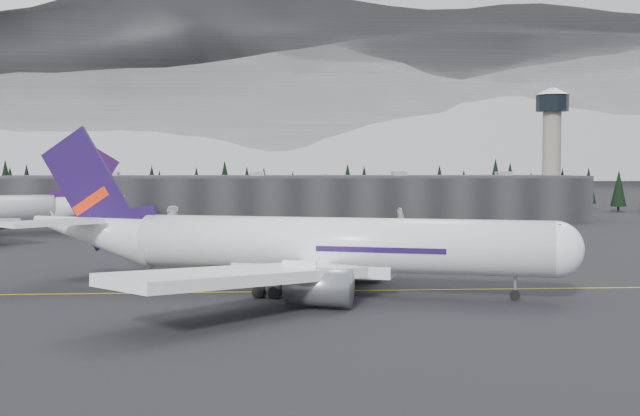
{
  "coord_description": "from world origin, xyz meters",
  "views": [
    {
      "loc": [
        -8.56,
        -98.64,
        15.23
      ],
      "look_at": [
        0.0,
        20.0,
        9.0
      ],
      "focal_mm": 45.0,
      "sensor_mm": 36.0,
      "label": 1
    }
  ],
  "objects": [
    {
      "name": "ground",
      "position": [
        0.0,
        0.0,
        0.0
      ],
      "size": [
        1400.0,
        1400.0,
        0.0
      ],
      "primitive_type": "plane",
      "color": "black",
      "rests_on": "ground"
    },
    {
      "name": "taxiline",
      "position": [
        0.0,
        -2.0,
        0.01
      ],
      "size": [
        400.0,
        0.4,
        0.02
      ],
      "primitive_type": "cube",
      "color": "gold",
      "rests_on": "ground"
    },
    {
      "name": "terminal",
      "position": [
        0.0,
        125.0,
        6.3
      ],
      "size": [
        160.0,
        30.0,
        12.6
      ],
      "color": "black",
      "rests_on": "ground"
    },
    {
      "name": "control_tower",
      "position": [
        75.0,
        128.0,
        23.41
      ],
      "size": [
        10.0,
        10.0,
        37.7
      ],
      "color": "gray",
      "rests_on": "ground"
    },
    {
      "name": "treeline",
      "position": [
        0.0,
        162.0,
        7.5
      ],
      "size": [
        360.0,
        20.0,
        15.0
      ],
      "primitive_type": "cube",
      "color": "black",
      "rests_on": "ground"
    },
    {
      "name": "mountain_ridge",
      "position": [
        0.0,
        1000.0,
        0.0
      ],
      "size": [
        4400.0,
        900.0,
        420.0
      ],
      "primitive_type": null,
      "color": "white",
      "rests_on": "ground"
    },
    {
      "name": "jet_main",
      "position": [
        -5.18,
        -2.14,
        5.73
      ],
      "size": [
        67.44,
        60.92,
        20.33
      ],
      "rotation": [
        0.0,
        0.0,
        -0.3
      ],
      "color": "white",
      "rests_on": "ground"
    },
    {
      "name": "gse_vehicle_a",
      "position": [
        -29.89,
        94.95,
        0.8
      ],
      "size": [
        3.47,
        6.11,
        1.61
      ],
      "primitive_type": "imported",
      "rotation": [
        0.0,
        0.0,
        -0.14
      ],
      "color": "silver",
      "rests_on": "ground"
    },
    {
      "name": "gse_vehicle_b",
      "position": [
        26.75,
        103.27,
        0.79
      ],
      "size": [
        4.86,
        2.48,
        1.58
      ],
      "primitive_type": "imported",
      "rotation": [
        0.0,
        0.0,
        -1.44
      ],
      "color": "white",
      "rests_on": "ground"
    }
  ]
}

